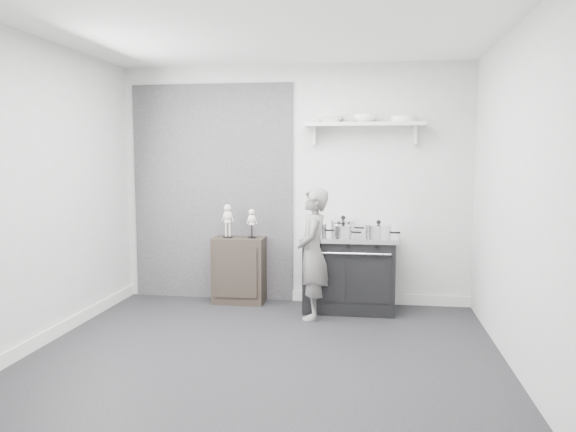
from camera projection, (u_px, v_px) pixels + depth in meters
The scene contains 15 objects.
ground at pixel (264, 353), 4.79m from camera, with size 4.00×4.00×0.00m, color black.
room_shell at pixel (256, 160), 4.77m from camera, with size 4.02×3.62×2.71m.
wall_shelf at pixel (364, 125), 6.11m from camera, with size 1.30×0.26×0.24m.
stove at pixel (349, 272), 6.10m from camera, with size 1.02×0.64×0.82m.
side_cabinet at pixel (239, 270), 6.42m from camera, with size 0.58×0.34×0.75m, color black.
child at pixel (313, 254), 5.76m from camera, with size 0.49×0.32×1.35m, color slate.
pot_front_left at pixel (317, 229), 6.03m from camera, with size 0.29×0.20×0.17m.
pot_back_left at pixel (343, 227), 6.19m from camera, with size 0.38×0.30×0.20m.
pot_front_right at pixel (378, 231), 5.81m from camera, with size 0.36×0.27×0.20m.
pot_front_center at pixel (343, 231), 5.89m from camera, with size 0.29×0.20×0.17m.
skeleton_full at pixel (228, 218), 6.37m from camera, with size 0.12×0.08×0.44m, color beige, non-canonical shape.
skeleton_torso at pixel (252, 221), 6.34m from camera, with size 0.11×0.07×0.38m, color beige, non-canonical shape.
bowl_large at pixel (331, 119), 6.15m from camera, with size 0.28×0.28×0.07m, color white.
bowl_small at pixel (365, 119), 6.10m from camera, with size 0.25×0.25×0.08m, color white.
plate_stack at pixel (404, 119), 6.04m from camera, with size 0.28×0.28×0.06m, color silver.
Camera 1 is at (0.88, -4.56, 1.66)m, focal length 35.00 mm.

